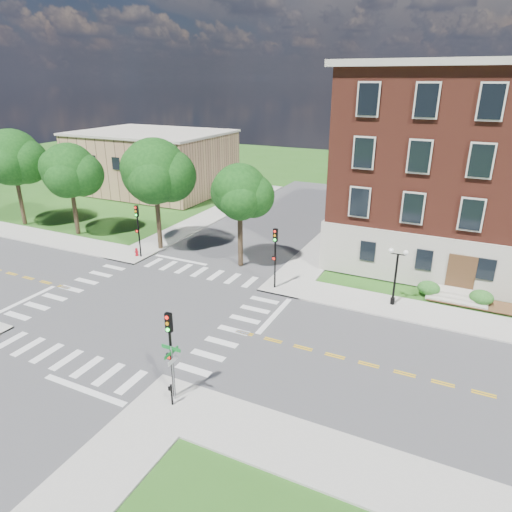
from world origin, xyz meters
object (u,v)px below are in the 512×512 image
at_px(traffic_signal_nw, 138,224).
at_px(fire_hydrant, 137,252).
at_px(twin_lamp_west, 396,273).
at_px(traffic_signal_ne, 275,251).
at_px(push_button_post, 171,394).
at_px(traffic_signal_se, 170,345).
at_px(street_sign_pole, 172,362).

height_order(traffic_signal_nw, fire_hydrant, traffic_signal_nw).
xyz_separation_m(twin_lamp_west, fire_hydrant, (-22.92, -0.38, -2.06)).
relative_size(traffic_signal_ne, push_button_post, 4.00).
height_order(twin_lamp_west, fire_hydrant, twin_lamp_west).
bearing_deg(traffic_signal_se, traffic_signal_ne, 92.38).
relative_size(street_sign_pole, push_button_post, 2.58).
height_order(street_sign_pole, push_button_post, street_sign_pole).
relative_size(traffic_signal_se, street_sign_pole, 1.55).
bearing_deg(twin_lamp_west, push_button_post, -116.37).
distance_m(traffic_signal_nw, fire_hydrant, 2.76).
height_order(traffic_signal_nw, twin_lamp_west, traffic_signal_nw).
bearing_deg(traffic_signal_ne, push_button_post, -86.60).
bearing_deg(street_sign_pole, traffic_signal_se, 135.54).
bearing_deg(push_button_post, traffic_signal_se, 116.03).
xyz_separation_m(twin_lamp_west, push_button_post, (-7.90, -15.94, -1.73)).
height_order(traffic_signal_nw, street_sign_pole, traffic_signal_nw).
height_order(traffic_signal_se, street_sign_pole, traffic_signal_se).
bearing_deg(traffic_signal_nw, street_sign_pole, -46.34).
xyz_separation_m(push_button_post, fire_hydrant, (-15.01, 15.57, -0.33)).
distance_m(traffic_signal_se, twin_lamp_west, 17.41).
bearing_deg(fire_hydrant, traffic_signal_nw, -0.73).
xyz_separation_m(traffic_signal_nw, push_button_post, (14.56, -15.56, -2.39)).
height_order(traffic_signal_se, traffic_signal_ne, same).
bearing_deg(push_button_post, twin_lamp_west, 63.63).
bearing_deg(traffic_signal_se, street_sign_pole, -44.46).
relative_size(traffic_signal_ne, fire_hydrant, 6.40).
distance_m(traffic_signal_ne, street_sign_pole, 14.41).
relative_size(traffic_signal_se, traffic_signal_ne, 1.00).
distance_m(twin_lamp_west, push_button_post, 17.88).
xyz_separation_m(traffic_signal_se, push_button_post, (0.29, -0.59, -2.39)).
relative_size(twin_lamp_west, street_sign_pole, 1.36).
relative_size(traffic_signal_ne, traffic_signal_nw, 1.00).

